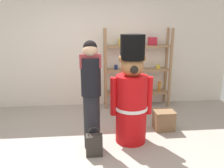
# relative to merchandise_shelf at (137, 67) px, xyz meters

# --- Properties ---
(ground_plane) EXTENTS (6.40, 6.40, 0.00)m
(ground_plane) POSITION_rel_merchandise_shelf_xyz_m (-1.00, -1.98, -0.91)
(ground_plane) COLOR #9E9389
(back_wall) EXTENTS (6.40, 0.12, 2.60)m
(back_wall) POSITION_rel_merchandise_shelf_xyz_m (-1.00, 0.22, 0.39)
(back_wall) COLOR silver
(back_wall) RESTS_ON ground_plane
(merchandise_shelf) EXTENTS (1.51, 0.35, 1.78)m
(merchandise_shelf) POSITION_rel_merchandise_shelf_xyz_m (0.00, 0.00, 0.00)
(merchandise_shelf) COLOR #93704C
(merchandise_shelf) RESTS_ON ground_plane
(teddy_bear_guard) EXTENTS (0.67, 0.52, 1.73)m
(teddy_bear_guard) POSITION_rel_merchandise_shelf_xyz_m (-0.43, -1.64, -0.13)
(teddy_bear_guard) COLOR red
(teddy_bear_guard) RESTS_ON ground_plane
(person_shopper) EXTENTS (0.31, 0.29, 1.66)m
(person_shopper) POSITION_rel_merchandise_shelf_xyz_m (-1.06, -1.78, -0.02)
(person_shopper) COLOR black
(person_shopper) RESTS_ON ground_plane
(shopping_bag) EXTENTS (0.24, 0.15, 0.45)m
(shopping_bag) POSITION_rel_merchandise_shelf_xyz_m (-1.03, -2.02, -0.74)
(shopping_bag) COLOR #332D28
(shopping_bag) RESTS_ON ground_plane
(display_crate) EXTENTS (0.37, 0.31, 0.36)m
(display_crate) POSITION_rel_merchandise_shelf_xyz_m (0.25, -1.28, -0.73)
(display_crate) COLOR brown
(display_crate) RESTS_ON ground_plane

